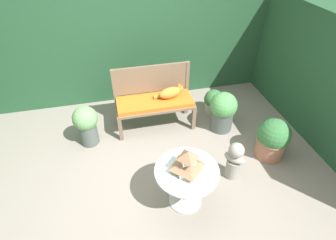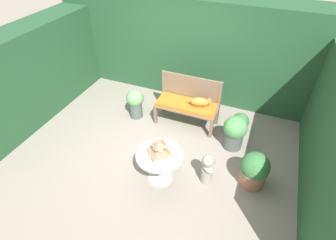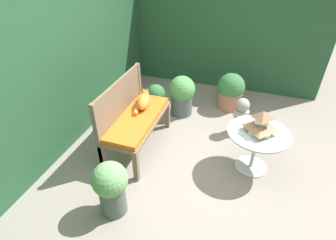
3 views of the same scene
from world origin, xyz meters
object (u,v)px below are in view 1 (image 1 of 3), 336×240
object	(u,v)px
garden_bust	(234,160)
potted_plant_path_edge	(272,139)
pagoda_birdhouse	(188,163)
potted_plant_bench_right	(213,101)
potted_plant_bench_left	(223,111)
cat	(170,93)
patio_table	(187,177)
garden_bench	(155,104)
potted_plant_table_near	(86,124)

from	to	relation	value
garden_bust	potted_plant_path_edge	size ratio (longest dim) A/B	0.93
pagoda_birdhouse	potted_plant_bench_right	world-z (taller)	pagoda_birdhouse
potted_plant_bench_left	cat	bearing A→B (deg)	156.44
cat	pagoda_birdhouse	distance (m)	1.58
patio_table	potted_plant_bench_right	size ratio (longest dim) A/B	1.72
pagoda_birdhouse	garden_bust	world-z (taller)	pagoda_birdhouse
patio_table	pagoda_birdhouse	bearing A→B (deg)	0.00
potted_plant_path_edge	patio_table	bearing A→B (deg)	-161.16
garden_bench	potted_plant_bench_right	size ratio (longest dim) A/B	2.89
potted_plant_bench_right	potted_plant_path_edge	xyz separation A→B (m)	(0.42, -1.22, 0.10)
patio_table	potted_plant_path_edge	xyz separation A→B (m)	(1.43, 0.49, -0.14)
patio_table	pagoda_birdhouse	distance (m)	0.25
potted_plant_bench_left	potted_plant_bench_right	distance (m)	0.50
garden_bust	potted_plant_table_near	xyz separation A→B (m)	(-1.89, 1.13, 0.07)
potted_plant_bench_left	potted_plant_path_edge	xyz separation A→B (m)	(0.46, -0.74, -0.04)
potted_plant_bench_right	potted_plant_path_edge	bearing A→B (deg)	-70.96
cat	potted_plant_bench_right	size ratio (longest dim) A/B	1.15
patio_table	cat	bearing A→B (deg)	83.22
garden_bench	potted_plant_bench_left	distance (m)	1.10
patio_table	garden_bust	bearing A→B (deg)	18.30
potted_plant_bench_left	potted_plant_table_near	bearing A→B (deg)	176.22
garden_bench	potted_plant_path_edge	xyz separation A→B (m)	(1.51, -1.06, -0.13)
cat	patio_table	size ratio (longest dim) A/B	0.67
cat	potted_plant_bench_right	distance (m)	0.92
garden_bench	patio_table	world-z (taller)	patio_table
garden_bust	potted_plant_bench_left	distance (m)	1.02
cat	potted_plant_path_edge	bearing A→B (deg)	-54.79
garden_bust	potted_plant_path_edge	xyz separation A→B (m)	(0.70, 0.25, 0.01)
garden_bust	potted_plant_table_near	size ratio (longest dim) A/B	0.88
patio_table	potted_plant_bench_left	distance (m)	1.57
cat	garden_bust	size ratio (longest dim) A/B	0.86
potted_plant_bench_right	potted_plant_table_near	size ratio (longest dim) A/B	0.65
garden_bench	cat	world-z (taller)	cat
potted_plant_path_edge	potted_plant_table_near	xyz separation A→B (m)	(-2.59, 0.88, 0.06)
garden_bust	potted_plant_table_near	bearing A→B (deg)	-163.44
cat	potted_plant_table_near	distance (m)	1.38
patio_table	potted_plant_path_edge	bearing A→B (deg)	18.84
pagoda_birdhouse	potted_plant_path_edge	world-z (taller)	pagoda_birdhouse
cat	potted_plant_table_near	world-z (taller)	cat
garden_bench	patio_table	distance (m)	1.55
garden_bust	potted_plant_path_edge	world-z (taller)	potted_plant_path_edge
patio_table	pagoda_birdhouse	xyz separation A→B (m)	(0.00, 0.00, 0.25)
pagoda_birdhouse	potted_plant_path_edge	bearing A→B (deg)	18.84
garden_bench	cat	xyz separation A→B (m)	(0.26, 0.02, 0.16)
pagoda_birdhouse	potted_plant_bench_left	distance (m)	1.60
potted_plant_path_edge	potted_plant_bench_right	bearing A→B (deg)	109.04
patio_table	garden_bust	size ratio (longest dim) A/B	1.27
potted_plant_bench_left	potted_plant_path_edge	world-z (taller)	potted_plant_bench_left
garden_bench	cat	distance (m)	0.31
potted_plant_table_near	potted_plant_bench_right	bearing A→B (deg)	8.88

